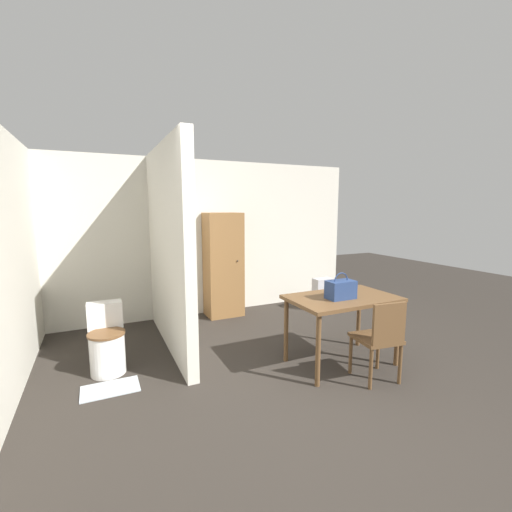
# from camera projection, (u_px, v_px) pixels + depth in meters

# --- Properties ---
(ground_plane) EXTENTS (16.00, 16.00, 0.00)m
(ground_plane) POSITION_uv_depth(u_px,v_px,m) (324.00, 432.00, 2.69)
(ground_plane) COLOR #2D2823
(wall_back) EXTENTS (5.51, 0.12, 2.50)m
(wall_back) POSITION_uv_depth(u_px,v_px,m) (199.00, 238.00, 5.59)
(wall_back) COLOR beige
(wall_back) RESTS_ON ground_plane
(wall_left) EXTENTS (0.12, 4.38, 2.50)m
(wall_left) POSITION_uv_depth(u_px,v_px,m) (1.00, 264.00, 3.05)
(wall_left) COLOR beige
(wall_left) RESTS_ON ground_plane
(partition_wall) EXTENTS (0.12, 2.23, 2.50)m
(partition_wall) POSITION_uv_depth(u_px,v_px,m) (168.00, 248.00, 4.23)
(partition_wall) COLOR beige
(partition_wall) RESTS_ON ground_plane
(dining_table) EXTENTS (1.18, 0.74, 0.77)m
(dining_table) POSITION_uv_depth(u_px,v_px,m) (342.00, 304.00, 3.79)
(dining_table) COLOR brown
(dining_table) RESTS_ON ground_plane
(wooden_chair) EXTENTS (0.45, 0.45, 0.85)m
(wooden_chair) POSITION_uv_depth(u_px,v_px,m) (380.00, 337.00, 3.41)
(wooden_chair) COLOR brown
(wooden_chair) RESTS_ON ground_plane
(toilet) EXTENTS (0.38, 0.53, 0.72)m
(toilet) POSITION_uv_depth(u_px,v_px,m) (107.00, 343.00, 3.66)
(toilet) COLOR white
(toilet) RESTS_ON ground_plane
(handbag) EXTENTS (0.31, 0.18, 0.29)m
(handbag) POSITION_uv_depth(u_px,v_px,m) (341.00, 289.00, 3.68)
(handbag) COLOR navy
(handbag) RESTS_ON dining_table
(wooden_cabinet) EXTENTS (0.57, 0.46, 1.67)m
(wooden_cabinet) POSITION_uv_depth(u_px,v_px,m) (223.00, 265.00, 5.51)
(wooden_cabinet) COLOR brown
(wooden_cabinet) RESTS_ON ground_plane
(bath_mat) EXTENTS (0.53, 0.32, 0.01)m
(bath_mat) POSITION_uv_depth(u_px,v_px,m) (110.00, 389.00, 3.32)
(bath_mat) COLOR #B2BCC6
(bath_mat) RESTS_ON ground_plane
(space_heater) EXTENTS (0.33, 0.19, 0.54)m
(space_heater) POSITION_uv_depth(u_px,v_px,m) (323.00, 294.00, 5.89)
(space_heater) COLOR #BCBCC1
(space_heater) RESTS_ON ground_plane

